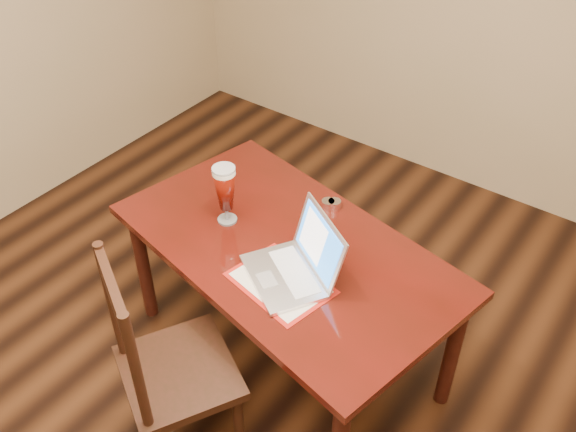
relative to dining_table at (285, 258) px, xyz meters
The scene contains 3 objects.
room_shell 1.29m from the dining_table, 73.83° to the right, with size 4.51×5.01×2.71m.
dining_table is the anchor object (origin of this frame).
dining_chair 0.69m from the dining_table, 96.80° to the right, with size 0.60×0.59×1.07m.
Camera 1 is at (1.05, -1.06, 2.56)m, focal length 40.00 mm.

